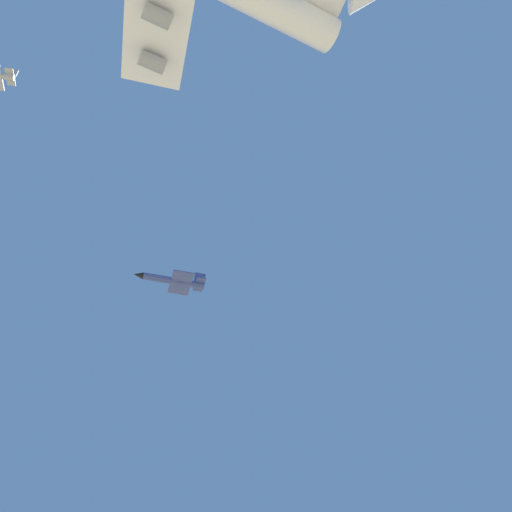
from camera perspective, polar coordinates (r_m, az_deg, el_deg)
chase_jet_lead at (r=120.88m, az=-8.35°, el=-2.51°), size 15.21×9.00×4.00m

